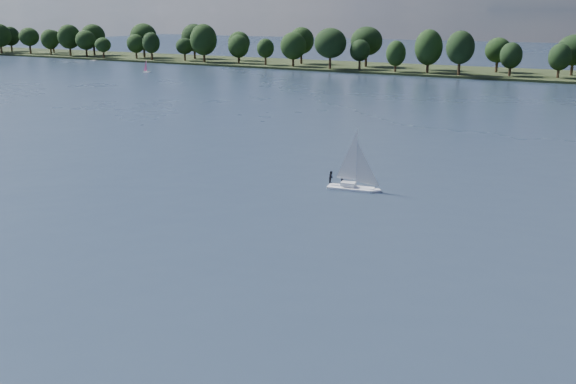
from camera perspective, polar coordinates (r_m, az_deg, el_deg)
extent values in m
plane|color=#233342|center=(123.10, 10.20, 5.76)|extent=(700.00, 700.00, 0.00)
cube|color=black|center=(231.06, 19.62, 9.75)|extent=(660.00, 40.00, 1.50)
cube|color=white|center=(78.47, 5.68, 0.20)|extent=(6.20, 2.59, 0.71)
cube|color=white|center=(78.29, 5.70, 0.70)|extent=(1.91, 1.32, 0.44)
cylinder|color=silver|center=(77.49, 5.77, 3.07)|extent=(0.11, 0.11, 7.08)
imported|color=black|center=(79.08, 4.87, 1.33)|extent=(0.42, 0.59, 1.53)
imported|color=black|center=(78.97, 3.87, 1.33)|extent=(0.62, 0.77, 1.53)
cube|color=silver|center=(233.46, -12.42, 10.34)|extent=(2.94, 1.26, 0.47)
cylinder|color=silver|center=(233.26, -12.45, 10.91)|extent=(0.08, 0.08, 4.14)
cube|color=slate|center=(293.76, -16.83, 11.11)|extent=(4.37, 2.93, 0.50)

